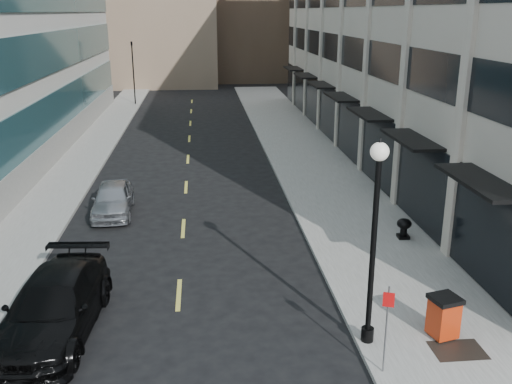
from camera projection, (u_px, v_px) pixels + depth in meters
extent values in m
cube|color=gray|center=(326.00, 182.00, 30.71)|extent=(5.00, 80.00, 0.15)
cube|color=gray|center=(59.00, 189.00, 29.42)|extent=(3.00, 80.00, 0.15)
cube|color=beige|center=(457.00, 9.00, 35.52)|extent=(14.00, 46.00, 18.00)
cube|color=black|center=(342.00, 122.00, 37.00)|extent=(0.18, 46.00, 3.60)
cube|color=black|center=(346.00, 51.00, 35.64)|extent=(0.12, 46.00, 1.80)
cube|color=beige|center=(475.00, 7.00, 18.75)|extent=(0.35, 0.60, 18.00)
cube|color=beige|center=(411.00, 8.00, 24.44)|extent=(0.35, 0.60, 18.00)
cube|color=beige|center=(371.00, 8.00, 30.13)|extent=(0.35, 0.60, 18.00)
cube|color=beige|center=(343.00, 9.00, 35.82)|extent=(0.35, 0.60, 18.00)
cube|color=beige|center=(323.00, 9.00, 41.51)|extent=(0.35, 0.60, 18.00)
cube|color=beige|center=(308.00, 9.00, 47.21)|extent=(0.35, 0.60, 18.00)
cube|color=beige|center=(296.00, 9.00, 52.90)|extent=(0.35, 0.60, 18.00)
cube|color=black|center=(481.00, 181.00, 17.39)|extent=(1.30, 4.00, 0.12)
cube|color=black|center=(411.00, 139.00, 23.08)|extent=(1.30, 4.00, 0.12)
cube|color=black|center=(369.00, 114.00, 28.77)|extent=(1.30, 4.00, 0.12)
cube|color=black|center=(341.00, 97.00, 34.47)|extent=(1.30, 4.00, 0.12)
cube|color=black|center=(320.00, 85.00, 40.16)|extent=(1.30, 4.00, 0.12)
cube|color=black|center=(305.00, 76.00, 45.85)|extent=(1.30, 4.00, 0.12)
cube|color=black|center=(293.00, 68.00, 51.54)|extent=(1.30, 4.00, 0.12)
cube|color=gray|center=(60.00, 144.00, 35.68)|extent=(0.20, 46.00, 1.80)
cube|color=#28585E|center=(56.00, 111.00, 35.04)|extent=(0.14, 45.60, 2.40)
cube|color=#28585E|center=(50.00, 53.00, 33.98)|extent=(0.14, 45.60, 2.40)
cube|color=beige|center=(333.00, 2.00, 72.30)|extent=(10.00, 14.00, 20.00)
cube|color=black|center=(458.00, 350.00, 15.33)|extent=(1.40, 1.00, 0.01)
cube|color=#D8CC4C|center=(179.00, 294.00, 18.66)|extent=(0.15, 2.20, 0.01)
cube|color=#D8CC4C|center=(183.00, 228.00, 24.35)|extent=(0.15, 2.20, 0.01)
cube|color=#D8CC4C|center=(186.00, 187.00, 30.04)|extent=(0.15, 2.20, 0.01)
cube|color=#D8CC4C|center=(188.00, 159.00, 35.73)|extent=(0.15, 2.20, 0.01)
cube|color=#D8CC4C|center=(189.00, 139.00, 41.42)|extent=(0.15, 2.20, 0.01)
cube|color=#D8CC4C|center=(190.00, 123.00, 47.11)|extent=(0.15, 2.20, 0.01)
cube|color=#D8CC4C|center=(191.00, 111.00, 52.80)|extent=(0.15, 2.20, 0.01)
cube|color=#D8CC4C|center=(192.00, 101.00, 58.49)|extent=(0.15, 2.20, 0.01)
cylinder|color=black|center=(134.00, 74.00, 55.18)|extent=(0.12, 0.12, 6.00)
imported|color=black|center=(131.00, 43.00, 54.28)|extent=(0.66, 0.66, 1.98)
imported|color=black|center=(54.00, 307.00, 16.19)|extent=(2.81, 6.01, 1.70)
imported|color=gray|center=(113.00, 199.00, 25.86)|extent=(1.91, 4.36, 1.46)
cube|color=#B22A0B|center=(443.00, 317.00, 15.82)|extent=(0.82, 0.82, 1.08)
cube|color=black|center=(446.00, 299.00, 15.64)|extent=(0.93, 0.93, 0.13)
cylinder|color=black|center=(429.00, 326.00, 16.28)|extent=(0.06, 0.24, 0.24)
cylinder|color=black|center=(444.00, 325.00, 16.32)|extent=(0.06, 0.24, 0.24)
cylinder|color=black|center=(367.00, 334.00, 15.74)|extent=(0.35, 0.35, 0.39)
cylinder|color=black|center=(373.00, 250.00, 14.97)|extent=(0.15, 0.15, 5.00)
sphere|color=silver|center=(380.00, 152.00, 14.17)|extent=(0.48, 0.48, 0.48)
cone|color=black|center=(380.00, 141.00, 14.08)|extent=(0.13, 0.13, 0.20)
cylinder|color=slate|center=(386.00, 330.00, 14.08)|extent=(0.04, 0.04, 2.39)
cube|color=#BD0C0D|center=(389.00, 300.00, 13.81)|extent=(0.27, 0.12, 0.38)
cube|color=black|center=(403.00, 236.00, 22.91)|extent=(0.46, 0.46, 0.13)
cylinder|color=black|center=(404.00, 231.00, 22.83)|extent=(0.28, 0.28, 0.42)
ellipsoid|color=black|center=(404.00, 224.00, 22.74)|extent=(0.59, 0.59, 0.41)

